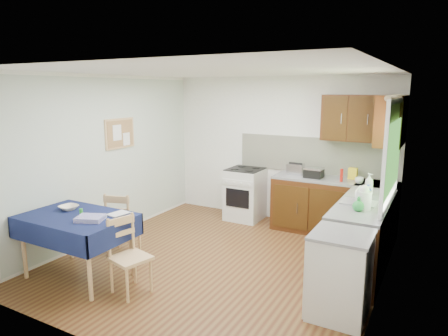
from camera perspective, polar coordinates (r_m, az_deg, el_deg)
The scene contains 33 objects.
floor at distance 5.53m, azimuth -0.57°, elevation -13.19°, with size 4.20×4.20×0.00m, color #4D2714.
ceiling at distance 5.04m, azimuth -0.63°, elevation 13.68°, with size 4.00×4.20×0.02m, color white.
wall_back at distance 7.02m, azimuth 7.85°, elevation 2.63°, with size 4.00×0.02×2.50m, color white.
wall_front at distance 3.52m, azimuth -17.72°, elevation -6.38°, with size 4.00×0.02×2.50m, color white.
wall_left at distance 6.35m, azimuth -16.54°, elevation 1.37°, with size 0.02×4.20×2.50m, color silver.
wall_right at distance 4.53m, azimuth 22.06°, elevation -2.80°, with size 0.02×4.20×2.50m, color white.
base_cabinets at distance 6.04m, azimuth 16.88°, elevation -7.15°, with size 1.90×2.30×0.86m.
worktop_back at distance 6.50m, azimuth 15.47°, elevation -1.67°, with size 1.90×0.60×0.04m, color slate.
worktop_right at distance 5.28m, azimuth 19.41°, elevation -4.84°, with size 0.60×1.70×0.04m, color slate.
worktop_corner at distance 6.39m, azimuth 21.14°, elevation -2.25°, with size 0.60×0.60×0.04m, color slate.
splashback at distance 6.81m, azimuth 12.91°, elevation 1.77°, with size 2.70×0.02×0.60m, color white.
upper_cabinets at distance 6.27m, azimuth 20.18°, elevation 6.57°, with size 1.20×0.85×0.70m.
stove at distance 7.10m, azimuth 3.03°, elevation -3.70°, with size 0.60×0.61×0.92m.
window at distance 5.15m, azimuth 23.03°, elevation 3.27°, with size 0.04×1.48×1.26m.
fridge at distance 4.32m, azimuth 16.25°, elevation -14.46°, with size 0.58×0.60×0.89m.
corkboard at distance 6.49m, azimuth -14.65°, elevation 4.79°, with size 0.04×0.62×0.47m.
dining_table at distance 5.17m, azimuth -20.30°, elevation -7.47°, with size 1.31×0.89×0.79m.
chair_far at distance 5.74m, azimuth -14.41°, elevation -7.50°, with size 0.50×0.50×0.90m.
chair_near at distance 4.73m, azimuth -13.55°, elevation -11.74°, with size 0.47×0.47×0.88m.
toaster at distance 6.65m, azimuth 10.18°, elevation -0.16°, with size 0.26×0.16×0.20m.
sandwich_press at distance 6.50m, azimuth 12.71°, elevation -0.64°, with size 0.28×0.24×0.16m.
sauce_bottle at distance 6.31m, azimuth 16.44°, elevation -1.00°, with size 0.05×0.05×0.20m, color red.
yellow_packet at distance 6.55m, azimuth 17.92°, elevation -0.75°, with size 0.13×0.09×0.18m, color yellow.
dish_rack at distance 5.20m, azimuth 18.72°, elevation -4.55°, with size 0.41×0.32×0.20m.
kettle at distance 4.94m, azimuth 19.35°, elevation -4.14°, with size 0.17×0.17×0.29m.
cup at distance 6.26m, azimuth 18.76°, elevation -1.70°, with size 0.12×0.12×0.10m, color silver.
soap_bottle_a at distance 5.63m, azimuth 20.00°, elevation -2.18°, with size 0.11×0.11×0.29m, color silver.
soap_bottle_b at distance 5.46m, azimuth 19.82°, elevation -3.17°, with size 0.08×0.08×0.18m, color #1E43B1.
soap_bottle_c at distance 4.86m, azimuth 18.64°, elevation -4.88°, with size 0.13×0.13×0.17m, color #278F3D.
plate_bowl at distance 5.40m, azimuth -21.31°, elevation -5.29°, with size 0.22×0.22×0.05m, color #F4E2C8.
book at distance 5.08m, azimuth -15.44°, elevation -6.15°, with size 0.18×0.24×0.02m, color white.
spice_jar at distance 5.09m, azimuth -19.73°, elevation -5.96°, with size 0.04×0.04×0.09m, color green.
tea_towel at distance 4.88m, azimuth -18.56°, elevation -6.83°, with size 0.30×0.23×0.05m, color #2F2A9A.
Camera 1 is at (2.47, -4.39, 2.28)m, focal length 32.00 mm.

